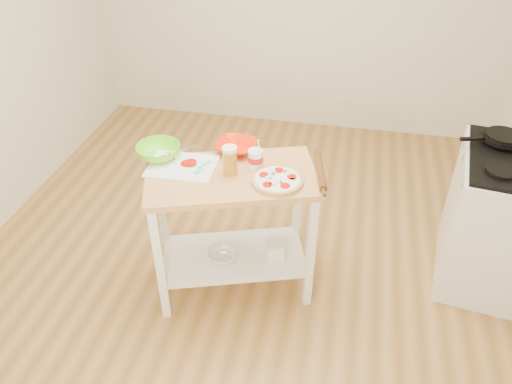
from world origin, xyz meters
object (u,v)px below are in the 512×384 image
object	(u,v)px
gas_stove	(504,221)
beer_pint	(230,160)
prep_island	(232,210)
cutting_board	(182,165)
orange_bowl	(236,147)
green_bowl	(159,152)
spatula	(202,167)
skillet	(502,138)
knife	(172,154)
yogurt_tub	(256,158)
shelf_bin	(275,249)
shelf_glass_bowl	(223,255)
rolling_pin	(320,171)
pizza	(277,180)

from	to	relation	value
gas_stove	beer_pint	bearing A→B (deg)	-157.79
prep_island	cutting_board	world-z (taller)	cutting_board
orange_bowl	green_bowl	bearing A→B (deg)	-158.75
spatula	green_bowl	world-z (taller)	green_bowl
skillet	knife	bearing A→B (deg)	179.37
yogurt_tub	skillet	bearing A→B (deg)	19.52
beer_pint	shelf_bin	bearing A→B (deg)	7.75
gas_stove	shelf_glass_bowl	world-z (taller)	gas_stove
prep_island	rolling_pin	world-z (taller)	rolling_pin
orange_bowl	shelf_glass_bowl	distance (m)	0.71
gas_stove	orange_bowl	size ratio (longest dim) A/B	4.55
shelf_bin	shelf_glass_bowl	bearing A→B (deg)	-163.46
yogurt_tub	rolling_pin	xyz separation A→B (m)	(0.39, -0.00, -0.03)
spatula	rolling_pin	bearing A→B (deg)	-52.32
knife	shelf_bin	distance (m)	0.91
orange_bowl	shelf_bin	world-z (taller)	orange_bowl
prep_island	green_bowl	size ratio (longest dim) A/B	4.17
pizza	shelf_glass_bowl	xyz separation A→B (m)	(-0.34, -0.02, -0.63)
pizza	green_bowl	world-z (taller)	green_bowl
gas_stove	rolling_pin	xyz separation A→B (m)	(-1.20, -0.33, 0.45)
green_bowl	yogurt_tub	world-z (taller)	yogurt_tub
skillet	rolling_pin	distance (m)	1.21
cutting_board	shelf_glass_bowl	xyz separation A→B (m)	(0.25, -0.07, -0.62)
skillet	cutting_board	distance (m)	2.00
yogurt_tub	cutting_board	bearing A→B (deg)	-167.99
cutting_board	orange_bowl	size ratio (longest dim) A/B	1.68
shelf_glass_bowl	rolling_pin	bearing A→B (deg)	15.69
cutting_board	spatula	world-z (taller)	cutting_board
spatula	beer_pint	size ratio (longest dim) A/B	0.88
gas_stove	shelf_bin	bearing A→B (deg)	-156.60
gas_stove	shelf_bin	xyz separation A→B (m)	(-1.44, -0.40, -0.16)
gas_stove	yogurt_tub	size ratio (longest dim) A/B	5.66
gas_stove	prep_island	bearing A→B (deg)	-157.38
green_bowl	shelf_bin	bearing A→B (deg)	-3.38
knife	beer_pint	xyz separation A→B (m)	(0.40, -0.11, 0.07)
gas_stove	pizza	world-z (taller)	gas_stove
spatula	shelf_glass_bowl	bearing A→B (deg)	-87.86
prep_island	knife	bearing A→B (deg)	163.63
orange_bowl	beer_pint	distance (m)	0.26
orange_bowl	beer_pint	world-z (taller)	beer_pint
knife	pizza	bearing A→B (deg)	-58.72
skillet	yogurt_tub	xyz separation A→B (m)	(-1.47, -0.52, -0.02)
knife	yogurt_tub	xyz separation A→B (m)	(0.53, -0.00, 0.04)
gas_stove	yogurt_tub	world-z (taller)	gas_stove
prep_island	skillet	xyz separation A→B (m)	(1.60, 0.64, 0.34)
shelf_glass_bowl	skillet	bearing A→B (deg)	22.50
pizza	beer_pint	world-z (taller)	beer_pint
cutting_board	spatula	size ratio (longest dim) A/B	2.66
orange_bowl	knife	bearing A→B (deg)	-158.43
spatula	knife	xyz separation A→B (m)	(-0.22, 0.11, 0.00)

